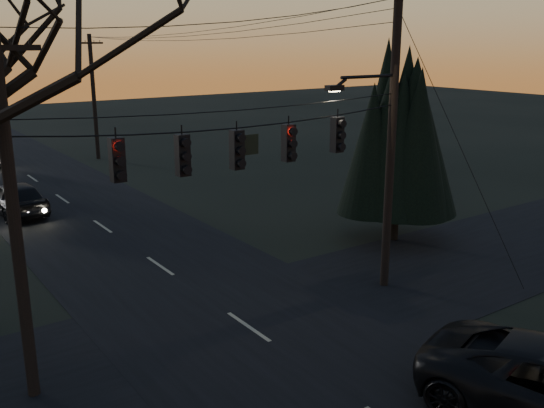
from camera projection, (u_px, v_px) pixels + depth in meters
main_road at (119, 238)px, 25.47m from camera, size 8.00×120.00×0.02m
cross_road at (248, 327)px, 17.57m from camera, size 60.00×7.00×0.02m
utility_pole_right at (384, 285)px, 20.62m from camera, size 5.00×0.30×10.00m
utility_pole_left at (34, 394)px, 14.24m from camera, size 1.80×0.30×8.50m
utility_pole_far_r at (98, 159)px, 42.75m from camera, size 1.80×0.30×8.50m
span_signal_assembly at (239, 147)px, 16.06m from camera, size 11.50×0.44×1.52m
evergreen_right at (400, 123)px, 24.05m from camera, size 3.95×3.95×8.54m
sedan_oncoming_a at (16, 198)px, 28.73m from camera, size 2.33×4.90×1.62m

